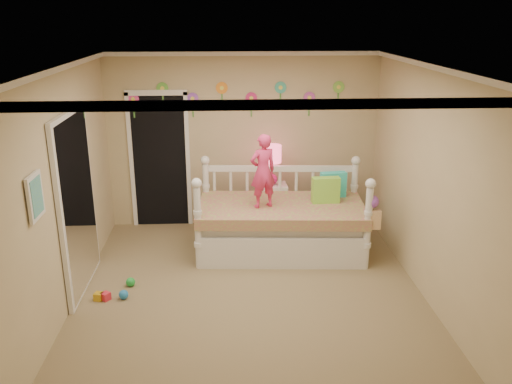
{
  "coord_description": "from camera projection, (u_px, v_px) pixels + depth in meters",
  "views": [
    {
      "loc": [
        -0.24,
        -5.51,
        3.11
      ],
      "look_at": [
        0.1,
        0.6,
        1.05
      ],
      "focal_mm": 37.36,
      "sensor_mm": 36.0,
      "label": 1
    }
  ],
  "objects": [
    {
      "name": "floor",
      "position": [
        250.0,
        293.0,
        6.22
      ],
      "size": [
        4.0,
        4.5,
        0.01
      ],
      "primitive_type": "cube",
      "color": "#7F684C",
      "rests_on": "ground"
    },
    {
      "name": "toy_scatter",
      "position": [
        105.0,
        304.0,
        5.9
      ],
      "size": [
        0.82,
        1.31,
        0.11
      ],
      "primitive_type": null,
      "rotation": [
        0.0,
        0.0,
        -0.02
      ],
      "color": "#996666",
      "rests_on": "floor"
    },
    {
      "name": "nightstand",
      "position": [
        272.0,
        208.0,
        7.92
      ],
      "size": [
        0.45,
        0.34,
        0.73
      ],
      "primitive_type": "cube",
      "rotation": [
        0.0,
        0.0,
        0.03
      ],
      "color": "white",
      "rests_on": "floor"
    },
    {
      "name": "left_wall",
      "position": [
        64.0,
        191.0,
        5.7
      ],
      "size": [
        0.01,
        4.5,
        2.6
      ],
      "primitive_type": "cube",
      "color": "tan",
      "rests_on": "floor"
    },
    {
      "name": "closet_doorway",
      "position": [
        160.0,
        160.0,
        7.94
      ],
      "size": [
        0.9,
        0.04,
        2.07
      ],
      "primitive_type": "cube",
      "color": "black",
      "rests_on": "back_wall"
    },
    {
      "name": "right_wall",
      "position": [
        430.0,
        185.0,
        5.91
      ],
      "size": [
        0.01,
        4.5,
        2.6
      ],
      "primitive_type": "cube",
      "color": "tan",
      "rests_on": "floor"
    },
    {
      "name": "back_wall",
      "position": [
        243.0,
        141.0,
        7.94
      ],
      "size": [
        4.0,
        0.01,
        2.6
      ],
      "primitive_type": "cube",
      "color": "tan",
      "rests_on": "floor"
    },
    {
      "name": "crown_molding",
      "position": [
        249.0,
        69.0,
        5.4
      ],
      "size": [
        4.0,
        4.5,
        0.06
      ],
      "primitive_type": null,
      "color": "white",
      "rests_on": "ceiling"
    },
    {
      "name": "pillow_lime",
      "position": [
        326.0,
        190.0,
        7.15
      ],
      "size": [
        0.38,
        0.15,
        0.35
      ],
      "primitive_type": "cube",
      "rotation": [
        0.0,
        0.0,
        0.05
      ],
      "color": "#8FDF44",
      "rests_on": "daybed"
    },
    {
      "name": "hanging_bag",
      "position": [
        372.0,
        214.0,
        6.62
      ],
      "size": [
        0.2,
        0.16,
        0.36
      ],
      "primitive_type": null,
      "color": "beige",
      "rests_on": "daybed"
    },
    {
      "name": "mirror_closet",
      "position": [
        77.0,
        204.0,
        6.07
      ],
      "size": [
        0.07,
        1.3,
        2.1
      ],
      "primitive_type": "cube",
      "color": "white",
      "rests_on": "left_wall"
    },
    {
      "name": "flower_decals",
      "position": [
        237.0,
        98.0,
        7.71
      ],
      "size": [
        3.4,
        0.02,
        0.5
      ],
      "primitive_type": null,
      "color": "#B2668C",
      "rests_on": "back_wall"
    },
    {
      "name": "wall_picture",
      "position": [
        35.0,
        196.0,
        4.77
      ],
      "size": [
        0.05,
        0.34,
        0.42
      ],
      "primitive_type": "cube",
      "color": "white",
      "rests_on": "left_wall"
    },
    {
      "name": "table_lamp",
      "position": [
        272.0,
        159.0,
        7.68
      ],
      "size": [
        0.27,
        0.27,
        0.59
      ],
      "color": "#F5208C",
      "rests_on": "nightstand"
    },
    {
      "name": "daybed",
      "position": [
        281.0,
        209.0,
        7.16
      ],
      "size": [
        2.33,
        1.35,
        1.22
      ],
      "primitive_type": null,
      "rotation": [
        0.0,
        0.0,
        -0.06
      ],
      "color": "white",
      "rests_on": "floor"
    },
    {
      "name": "ceiling",
      "position": [
        249.0,
        66.0,
        5.39
      ],
      "size": [
        4.0,
        4.5,
        0.01
      ],
      "primitive_type": "cube",
      "color": "white",
      "rests_on": "floor"
    },
    {
      "name": "child",
      "position": [
        263.0,
        171.0,
        6.88
      ],
      "size": [
        0.42,
        0.35,
        0.98
      ],
      "primitive_type": "imported",
      "rotation": [
        0.0,
        0.0,
        3.53
      ],
      "color": "#EE366F",
      "rests_on": "daybed"
    },
    {
      "name": "pillow_turquoise",
      "position": [
        333.0,
        185.0,
        7.37
      ],
      "size": [
        0.37,
        0.17,
        0.35
      ],
      "primitive_type": "cube",
      "rotation": [
        0.0,
        0.0,
        0.13
      ],
      "color": "#2AD5CF",
      "rests_on": "daybed"
    }
  ]
}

